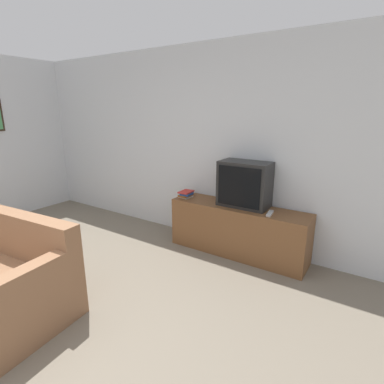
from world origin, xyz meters
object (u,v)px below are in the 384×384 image
(television, at_px, (244,184))
(book_stack, at_px, (186,194))
(tv_stand, at_px, (238,230))
(remote_on_stand, at_px, (270,213))

(television, distance_m, book_stack, 0.83)
(tv_stand, distance_m, television, 0.60)
(tv_stand, xyz_separation_m, book_stack, (-0.75, -0.04, 0.36))
(television, bearing_deg, tv_stand, -134.17)
(television, distance_m, remote_on_stand, 0.48)
(television, bearing_deg, remote_on_stand, -17.98)
(television, relative_size, remote_on_stand, 3.12)
(tv_stand, relative_size, television, 2.86)
(tv_stand, bearing_deg, book_stack, -176.83)
(television, xyz_separation_m, remote_on_stand, (0.38, -0.12, -0.26))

